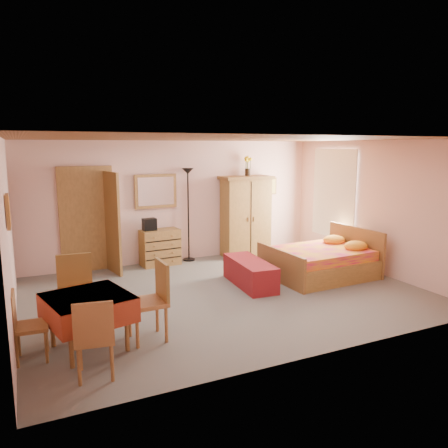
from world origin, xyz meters
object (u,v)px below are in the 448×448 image
wardrobe (246,216)px  chair_north (77,294)px  sunflower_vase (248,166)px  bench (250,273)px  chest_of_drawers (160,247)px  stereo (149,224)px  dining_table (89,322)px  chair_east (147,302)px  chair_west (31,326)px  floor_lamp (188,215)px  wall_mirror (156,191)px  bed (319,254)px  chair_south (95,337)px

wardrobe → chair_north: (-4.02, -2.71, -0.40)m
sunflower_vase → wardrobe: bearing=-131.6°
wardrobe → bench: 2.30m
chest_of_drawers → stereo: size_ratio=3.00×
dining_table → chair_east: size_ratio=0.92×
wardrobe → chair_west: wardrobe is taller
floor_lamp → dining_table: size_ratio=2.15×
floor_lamp → wardrobe: bearing=-6.0°
wardrobe → dining_table: bearing=-139.3°
wall_mirror → chair_west: size_ratio=1.08×
stereo → chair_north: bearing=-122.9°
floor_lamp → sunflower_vase: size_ratio=4.59×
chest_of_drawers → bed: bearing=-43.7°
wardrobe → chair_south: (-4.00, -4.06, -0.46)m
wall_mirror → wardrobe: bearing=-8.8°
chair_north → chair_east: 1.04m
stereo → bed: (2.75, -2.11, -0.44)m
wardrobe → wall_mirror: bearing=173.4°
wall_mirror → chair_north: 3.72m
chair_south → chair_east: 1.01m
sunflower_vase → chair_north: (-4.12, -2.82, -1.53)m
bed → chair_east: (-3.76, -1.35, 0.07)m
floor_lamp → stereo: bearing=-174.8°
wall_mirror → chair_east: (-1.22, -3.65, -1.04)m
sunflower_vase → stereo: bearing=-178.7°
chair_south → chair_north: 1.35m
wardrobe → chair_west: (-4.61, -3.36, -0.49)m
dining_table → bed: bearing=16.2°
bench → chair_east: chair_east is taller
bed → chair_south: size_ratio=2.12×
sunflower_vase → bed: bearing=-78.9°
chair_south → bench: bearing=43.5°
chair_south → chair_west: 0.93m
chair_north → stereo: bearing=-120.3°
chest_of_drawers → chair_west: (-2.60, -3.40, 0.04)m
sunflower_vase → chair_north: bearing=-145.6°
wall_mirror → stereo: wall_mirror is taller
wardrobe → bench: wardrobe is taller
chair_south → chest_of_drawers: bearing=73.3°
wardrobe → chair_south: wardrobe is taller
chest_of_drawers → floor_lamp: (0.68, 0.10, 0.63)m
chair_north → chair_east: bearing=141.2°
bed → chair_east: bearing=-162.2°
floor_lamp → chair_south: (-2.66, -4.20, -0.56)m
wardrobe → chair_north: 4.86m
chest_of_drawers → chair_east: 3.65m
floor_lamp → chest_of_drawers: bearing=-171.5°
bench → chair_north: 3.16m
wardrobe → chair_east: wardrobe is taller
wall_mirror → chair_south: (-1.98, -4.30, -1.10)m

